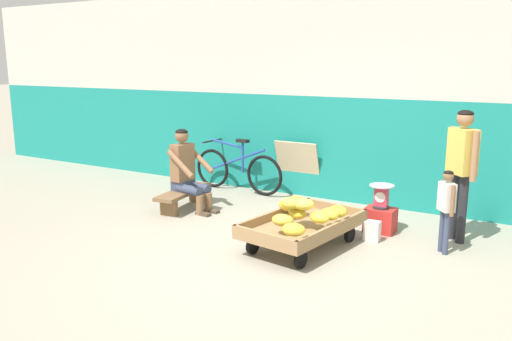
{
  "coord_description": "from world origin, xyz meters",
  "views": [
    {
      "loc": [
        2.49,
        -4.33,
        2.07
      ],
      "look_at": [
        -0.68,
        1.04,
        0.75
      ],
      "focal_mm": 36.59,
      "sensor_mm": 36.0,
      "label": 1
    }
  ],
  "objects_px": {
    "weighing_scale": "(381,196)",
    "bicycle_near_left": "(237,170)",
    "customer_child": "(446,203)",
    "low_bench": "(183,195)",
    "customer_adult": "(462,161)",
    "sign_board": "(298,168)",
    "vendor_seated": "(187,170)",
    "shopping_bag": "(372,231)",
    "banana_cart": "(303,227)",
    "plastic_crate": "(380,220)"
  },
  "relations": [
    {
      "from": "low_bench",
      "to": "customer_adult",
      "type": "distance_m",
      "value": 3.71
    },
    {
      "from": "plastic_crate",
      "to": "customer_adult",
      "type": "height_order",
      "value": "customer_adult"
    },
    {
      "from": "banana_cart",
      "to": "low_bench",
      "type": "bearing_deg",
      "value": 164.83
    },
    {
      "from": "sign_board",
      "to": "customer_child",
      "type": "distance_m",
      "value": 2.87
    },
    {
      "from": "low_bench",
      "to": "customer_adult",
      "type": "xyz_separation_m",
      "value": [
        3.6,
        0.54,
        0.75
      ]
    },
    {
      "from": "weighing_scale",
      "to": "bicycle_near_left",
      "type": "xyz_separation_m",
      "value": [
        -2.61,
        0.83,
        -0.1
      ]
    },
    {
      "from": "banana_cart",
      "to": "low_bench",
      "type": "height_order",
      "value": "banana_cart"
    },
    {
      "from": "vendor_seated",
      "to": "shopping_bag",
      "type": "bearing_deg",
      "value": 0.91
    },
    {
      "from": "low_bench",
      "to": "weighing_scale",
      "type": "height_order",
      "value": "weighing_scale"
    },
    {
      "from": "low_bench",
      "to": "sign_board",
      "type": "relative_size",
      "value": 1.31
    },
    {
      "from": "sign_board",
      "to": "customer_child",
      "type": "bearing_deg",
      "value": -30.4
    },
    {
      "from": "vendor_seated",
      "to": "customer_child",
      "type": "height_order",
      "value": "vendor_seated"
    },
    {
      "from": "sign_board",
      "to": "plastic_crate",
      "type": "bearing_deg",
      "value": -33.51
    },
    {
      "from": "low_bench",
      "to": "customer_adult",
      "type": "height_order",
      "value": "customer_adult"
    },
    {
      "from": "customer_adult",
      "to": "customer_child",
      "type": "height_order",
      "value": "customer_adult"
    },
    {
      "from": "plastic_crate",
      "to": "customer_adult",
      "type": "xyz_separation_m",
      "value": [
        0.86,
        0.14,
        0.8
      ]
    },
    {
      "from": "sign_board",
      "to": "bicycle_near_left",
      "type": "bearing_deg",
      "value": -164.29
    },
    {
      "from": "low_bench",
      "to": "vendor_seated",
      "type": "distance_m",
      "value": 0.38
    },
    {
      "from": "low_bench",
      "to": "vendor_seated",
      "type": "relative_size",
      "value": 0.99
    },
    {
      "from": "plastic_crate",
      "to": "bicycle_near_left",
      "type": "height_order",
      "value": "bicycle_near_left"
    },
    {
      "from": "vendor_seated",
      "to": "plastic_crate",
      "type": "relative_size",
      "value": 3.17
    },
    {
      "from": "customer_adult",
      "to": "shopping_bag",
      "type": "bearing_deg",
      "value": -148.78
    },
    {
      "from": "banana_cart",
      "to": "customer_adult",
      "type": "relative_size",
      "value": 1.01
    },
    {
      "from": "weighing_scale",
      "to": "customer_adult",
      "type": "height_order",
      "value": "customer_adult"
    },
    {
      "from": "vendor_seated",
      "to": "customer_adult",
      "type": "height_order",
      "value": "customer_adult"
    },
    {
      "from": "vendor_seated",
      "to": "sign_board",
      "type": "height_order",
      "value": "vendor_seated"
    },
    {
      "from": "low_bench",
      "to": "bicycle_near_left",
      "type": "height_order",
      "value": "bicycle_near_left"
    },
    {
      "from": "sign_board",
      "to": "shopping_bag",
      "type": "bearing_deg",
      "value": -41.19
    },
    {
      "from": "weighing_scale",
      "to": "customer_child",
      "type": "bearing_deg",
      "value": -23.41
    },
    {
      "from": "bicycle_near_left",
      "to": "customer_child",
      "type": "distance_m",
      "value": 3.63
    },
    {
      "from": "customer_adult",
      "to": "sign_board",
      "type": "bearing_deg",
      "value": 159.19
    },
    {
      "from": "sign_board",
      "to": "customer_adult",
      "type": "relative_size",
      "value": 0.56
    },
    {
      "from": "bicycle_near_left",
      "to": "customer_child",
      "type": "bearing_deg",
      "value": -19.04
    },
    {
      "from": "banana_cart",
      "to": "bicycle_near_left",
      "type": "relative_size",
      "value": 0.93
    },
    {
      "from": "vendor_seated",
      "to": "customer_child",
      "type": "bearing_deg",
      "value": 0.99
    },
    {
      "from": "shopping_bag",
      "to": "vendor_seated",
      "type": "bearing_deg",
      "value": -179.09
    },
    {
      "from": "plastic_crate",
      "to": "bicycle_near_left",
      "type": "distance_m",
      "value": 2.74
    },
    {
      "from": "vendor_seated",
      "to": "weighing_scale",
      "type": "xyz_separation_m",
      "value": [
        2.65,
        0.41,
        -0.11
      ]
    },
    {
      "from": "sign_board",
      "to": "customer_adult",
      "type": "distance_m",
      "value": 2.74
    },
    {
      "from": "low_bench",
      "to": "plastic_crate",
      "type": "distance_m",
      "value": 2.76
    },
    {
      "from": "low_bench",
      "to": "customer_child",
      "type": "bearing_deg",
      "value": 0.8
    },
    {
      "from": "vendor_seated",
      "to": "customer_child",
      "type": "xyz_separation_m",
      "value": [
        3.46,
        0.06,
        0.0
      ]
    },
    {
      "from": "sign_board",
      "to": "shopping_bag",
      "type": "xyz_separation_m",
      "value": [
        1.68,
        -1.47,
        -0.31
      ]
    },
    {
      "from": "vendor_seated",
      "to": "customer_adult",
      "type": "relative_size",
      "value": 0.75
    },
    {
      "from": "vendor_seated",
      "to": "bicycle_near_left",
      "type": "distance_m",
      "value": 1.26
    },
    {
      "from": "vendor_seated",
      "to": "customer_child",
      "type": "distance_m",
      "value": 3.46
    },
    {
      "from": "customer_adult",
      "to": "shopping_bag",
      "type": "xyz_separation_m",
      "value": [
        -0.84,
        -0.51,
        -0.83
      ]
    },
    {
      "from": "sign_board",
      "to": "customer_child",
      "type": "relative_size",
      "value": 0.93
    },
    {
      "from": "low_bench",
      "to": "shopping_bag",
      "type": "height_order",
      "value": "low_bench"
    },
    {
      "from": "low_bench",
      "to": "weighing_scale",
      "type": "distance_m",
      "value": 2.77
    }
  ]
}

